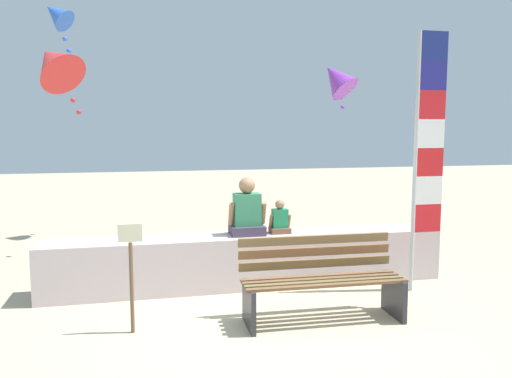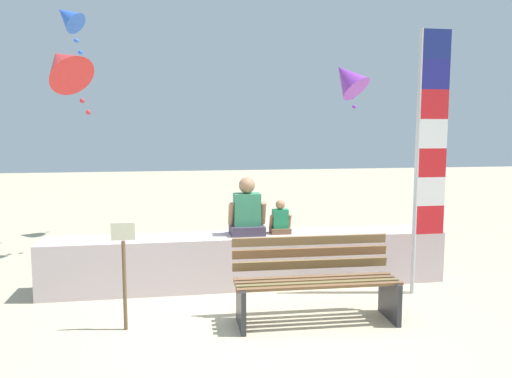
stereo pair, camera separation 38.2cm
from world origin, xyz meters
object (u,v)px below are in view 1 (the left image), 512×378
object	(u,v)px
person_adult	(247,212)
kite_red	(54,63)
kite_purple	(336,78)
flag_banner	(425,145)
sign_post	(131,268)
person_child	(280,220)
kite_blue	(56,15)
park_bench	(321,281)

from	to	relation	value
person_adult	kite_red	size ratio (longest dim) A/B	0.62
kite_red	kite_purple	size ratio (longest dim) A/B	1.18
person_adult	flag_banner	size ratio (longest dim) A/B	0.23
sign_post	person_child	bearing A→B (deg)	34.22
person_child	flag_banner	size ratio (longest dim) A/B	0.14
flag_banner	kite_red	world-z (taller)	kite_red
kite_purple	kite_blue	distance (m)	5.08
park_bench	kite_red	xyz separation A→B (m)	(-3.11, 3.23, 2.62)
kite_blue	park_bench	bearing A→B (deg)	-51.34
kite_red	sign_post	bearing A→B (deg)	-70.76
flag_banner	kite_blue	world-z (taller)	kite_blue
flag_banner	kite_purple	distance (m)	3.84
park_bench	person_child	size ratio (longest dim) A/B	3.94
park_bench	sign_post	xyz separation A→B (m)	(-2.00, 0.06, 0.25)
kite_red	sign_post	world-z (taller)	kite_red
park_bench	flag_banner	xyz separation A→B (m)	(1.60, 0.67, 1.44)
flag_banner	kite_red	size ratio (longest dim) A/B	2.65
kite_blue	kite_purple	bearing A→B (deg)	4.56
person_child	kite_purple	size ratio (longest dim) A/B	0.43
kite_blue	flag_banner	bearing A→B (deg)	-34.51
person_adult	kite_red	world-z (taller)	kite_red
kite_blue	sign_post	size ratio (longest dim) A/B	0.93
person_child	person_adult	bearing A→B (deg)	-179.95
park_bench	person_adult	xyz separation A→B (m)	(-0.54, 1.35, 0.55)
park_bench	person_child	bearing A→B (deg)	93.96
park_bench	kite_purple	bearing A→B (deg)	66.88
kite_purple	sign_post	size ratio (longest dim) A/B	0.92
park_bench	kite_blue	size ratio (longest dim) A/B	1.69
kite_red	kite_blue	size ratio (longest dim) A/B	1.18
person_child	kite_purple	world-z (taller)	kite_purple
person_child	kite_blue	size ratio (longest dim) A/B	0.43
person_adult	sign_post	size ratio (longest dim) A/B	0.67
kite_purple	kite_blue	bearing A→B (deg)	-175.44
flag_banner	kite_blue	distance (m)	6.10
kite_purple	sign_post	world-z (taller)	kite_purple
flag_banner	kite_purple	xyz separation A→B (m)	(0.25, 3.66, 1.16)
park_bench	person_adult	distance (m)	1.56
person_child	sign_post	world-z (taller)	person_child
kite_blue	kite_red	bearing A→B (deg)	-87.13
kite_red	kite_purple	bearing A→B (deg)	12.51
person_child	kite_blue	world-z (taller)	kite_blue
park_bench	flag_banner	world-z (taller)	flag_banner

